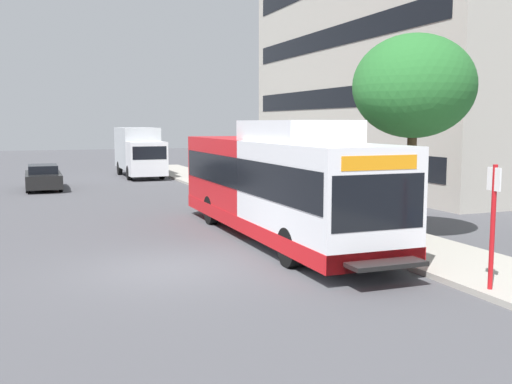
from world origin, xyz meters
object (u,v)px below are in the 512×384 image
Objects in this scene: bus_stop_sign_pole at (493,217)px; street_tree_near_stop at (414,87)px; transit_bus at (277,184)px; box_truck_background at (139,151)px; parked_car_far_lane at (43,177)px.

bus_stop_sign_pole is 0.43× the size of street_tree_near_stop.
transit_bus reaches higher than bus_stop_sign_pole.
box_truck_background is (-0.22, 22.90, 0.04)m from transit_bus.
box_truck_background is (6.19, 5.87, 1.08)m from parked_car_far_lane.
parked_car_far_lane is at bearing 108.55° from bus_stop_sign_pole.
transit_bus is 4.98m from street_tree_near_stop.
parked_car_far_lane is (-9.95, 18.95, -3.97)m from street_tree_near_stop.
box_truck_background is (-1.96, 30.16, 0.09)m from bus_stop_sign_pole.
street_tree_near_stop is at bearing -28.46° from transit_bus.
box_truck_background is at bearing 98.60° from street_tree_near_stop.
street_tree_near_stop is 21.77m from parked_car_far_lane.
transit_bus is at bearing 103.50° from bus_stop_sign_pole.
transit_bus is at bearing -89.46° from box_truck_background.
parked_car_far_lane is at bearing -136.54° from box_truck_background.
street_tree_near_stop is (1.80, 5.34, 2.98)m from bus_stop_sign_pole.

